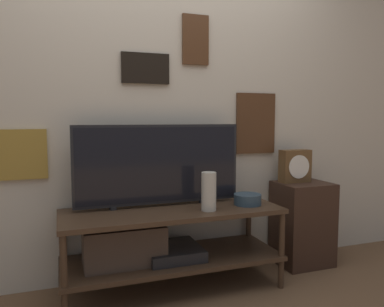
{
  "coord_description": "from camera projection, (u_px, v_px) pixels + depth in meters",
  "views": [
    {
      "loc": [
        -0.69,
        -2.01,
        1.14
      ],
      "look_at": [
        0.14,
        0.3,
        0.91
      ],
      "focal_mm": 35.0,
      "sensor_mm": 36.0,
      "label": 1
    }
  ],
  "objects": [
    {
      "name": "television",
      "position": [
        159.0,
        164.0,
        2.51
      ],
      "size": [
        1.13,
        0.05,
        0.55
      ],
      "color": "black",
      "rests_on": "media_console"
    },
    {
      "name": "vase_tall_ceramic",
      "position": [
        209.0,
        191.0,
        2.41
      ],
      "size": [
        0.1,
        0.1,
        0.25
      ],
      "color": "beige",
      "rests_on": "media_console"
    },
    {
      "name": "vase_wide_bowl",
      "position": [
        247.0,
        199.0,
        2.58
      ],
      "size": [
        0.19,
        0.19,
        0.07
      ],
      "color": "#2D4251",
      "rests_on": "media_console"
    },
    {
      "name": "side_table",
      "position": [
        302.0,
        223.0,
        2.92
      ],
      "size": [
        0.4,
        0.34,
        0.64
      ],
      "color": "#382319",
      "rests_on": "ground_plane"
    },
    {
      "name": "wall_back",
      "position": [
        160.0,
        89.0,
        2.67
      ],
      "size": [
        6.4,
        0.08,
        2.7
      ],
      "color": "beige",
      "rests_on": "ground_plane"
    },
    {
      "name": "mantel_clock",
      "position": [
        295.0,
        166.0,
        2.9
      ],
      "size": [
        0.24,
        0.11,
        0.25
      ],
      "color": "brown",
      "rests_on": "side_table"
    },
    {
      "name": "media_console",
      "position": [
        155.0,
        241.0,
        2.43
      ],
      "size": [
        1.44,
        0.52,
        0.54
      ],
      "color": "#422D1E",
      "rests_on": "ground_plane"
    }
  ]
}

